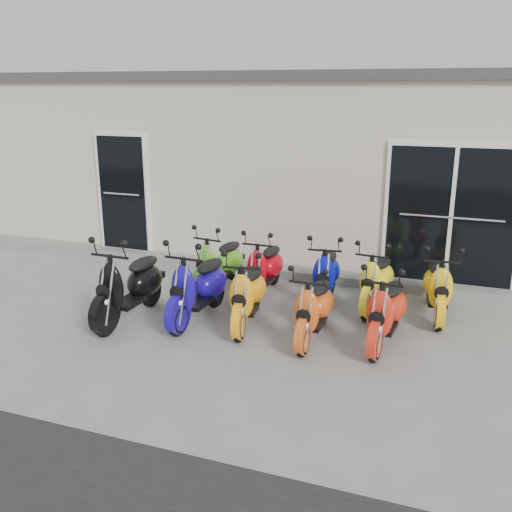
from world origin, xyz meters
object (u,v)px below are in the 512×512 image
Objects in this scene: scooter_front_blue at (198,278)px; scooter_front_red at (387,302)px; scooter_back_blue at (327,267)px; scooter_front_orange_b at (314,300)px; scooter_back_red at (265,261)px; scooter_back_yellow at (377,272)px; scooter_back_green at (219,255)px; scooter_front_orange_a at (248,285)px; scooter_back_extra at (439,278)px; scooter_front_black at (129,276)px.

scooter_front_red is (2.52, 0.08, -0.05)m from scooter_front_blue.
scooter_front_red is at bearing -55.85° from scooter_back_blue.
scooter_front_orange_b is 0.89m from scooter_front_red.
scooter_front_blue reaches higher than scooter_back_blue.
scooter_back_red is at bearing 154.30° from scooter_front_red.
scooter_front_red is 1.04× the size of scooter_back_yellow.
scooter_back_green is at bearing -179.40° from scooter_back_red.
scooter_front_orange_a is at bearing -130.50° from scooter_back_blue.
scooter_front_orange_a reaches higher than scooter_back_extra.
scooter_front_orange_b is 0.99× the size of scooter_back_yellow.
scooter_back_green is (0.64, 1.59, -0.08)m from scooter_front_black.
scooter_back_green is at bearing 172.50° from scooter_back_blue.
scooter_front_orange_a reaches higher than scooter_back_blue.
scooter_front_black is 0.94m from scooter_front_blue.
scooter_front_red is (3.41, 0.40, -0.07)m from scooter_front_black.
scooter_back_green is at bearing 68.94° from scooter_front_black.
scooter_front_black is 2.55m from scooter_front_orange_b.
scooter_front_orange_a reaches higher than scooter_back_yellow.
scooter_back_red is (0.52, 1.28, -0.07)m from scooter_front_blue.
scooter_back_blue is at bearing 96.98° from scooter_front_orange_b.
scooter_back_red is 0.98× the size of scooter_back_blue.
scooter_back_green is 0.76m from scooter_back_red.
scooter_back_extra reaches higher than scooter_back_green.
scooter_front_red reaches higher than scooter_back_red.
scooter_front_orange_b is 0.95× the size of scooter_front_red.
scooter_back_green reaches higher than scooter_front_orange_b.
scooter_back_green is (-0.94, 1.21, -0.02)m from scooter_front_orange_a.
scooter_front_orange_b is 1.96m from scooter_back_extra.
scooter_back_blue is (-1.04, 1.18, -0.01)m from scooter_front_red.
scooter_back_yellow is (2.47, 0.01, -0.01)m from scooter_back_green.
scooter_back_yellow is at bearing -0.00° from scooter_back_red.
scooter_back_blue is at bearing -173.15° from scooter_back_yellow.
scooter_back_blue is 1.58m from scooter_back_extra.
scooter_back_yellow is at bearing 32.39° from scooter_front_blue.
scooter_front_black is at bearing -131.39° from scooter_back_red.
scooter_back_yellow is (3.11, 1.60, -0.09)m from scooter_front_black.
scooter_front_orange_a is (0.70, 0.06, -0.04)m from scooter_front_blue.
scooter_back_blue is at bearing 136.41° from scooter_front_red.
scooter_front_orange_b is at bearing -163.68° from scooter_front_red.
scooter_front_blue is 1.38m from scooter_back_red.
scooter_front_black is at bearing -147.51° from scooter_back_yellow.
scooter_back_yellow is at bearing 29.98° from scooter_front_orange_a.
scooter_back_red is 0.98× the size of scooter_back_extra.
scooter_back_red is (-1.13, 1.37, 0.00)m from scooter_front_orange_b.
scooter_front_orange_a reaches higher than scooter_back_green.
scooter_back_green is 0.99× the size of scooter_back_extra.
scooter_back_extra is (1.42, 1.35, 0.02)m from scooter_front_orange_b.
scooter_front_orange_a is 1.23m from scooter_back_red.
scooter_front_blue is 2.53m from scooter_front_red.
scooter_front_black is 1.15× the size of scooter_back_green.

